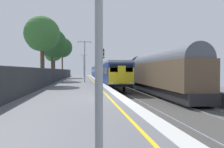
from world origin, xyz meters
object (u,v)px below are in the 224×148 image
at_px(platform_lamp_far, 84,64).
at_px(background_tree_right, 53,44).
at_px(freight_train_adjacent_track, 140,71).
at_px(background_tree_back, 53,53).
at_px(signal_gantry, 100,61).
at_px(platform_lamp_mid, 85,58).
at_px(background_tree_centre, 41,35).
at_px(speed_limit_sign, 99,70).
at_px(commuter_train_at_platform, 103,72).
at_px(background_tree_left, 62,48).

height_order(platform_lamp_far, background_tree_right, background_tree_right).
xyz_separation_m(platform_lamp_far, background_tree_right, (-4.79, -19.45, 2.36)).
xyz_separation_m(freight_train_adjacent_track, background_tree_back, (-13.20, 10.37, 3.20)).
xyz_separation_m(freight_train_adjacent_track, signal_gantry, (-5.47, 2.81, 1.58)).
height_order(platform_lamp_mid, background_tree_centre, background_tree_centre).
bearing_deg(signal_gantry, background_tree_centre, -134.91).
height_order(signal_gantry, platform_lamp_far, platform_lamp_far).
distance_m(platform_lamp_mid, platform_lamp_far, 24.21).
distance_m(freight_train_adjacent_track, platform_lamp_mid, 7.90).
distance_m(background_tree_centre, background_tree_back, 14.61).
distance_m(platform_lamp_mid, background_tree_back, 11.81).
bearing_deg(freight_train_adjacent_track, signal_gantry, 152.83).
bearing_deg(freight_train_adjacent_track, speed_limit_sign, -177.60).
xyz_separation_m(freight_train_adjacent_track, platform_lamp_far, (-7.69, 24.23, 1.80)).
bearing_deg(background_tree_back, freight_train_adjacent_track, -38.17).
xyz_separation_m(commuter_train_at_platform, freight_train_adjacent_track, (4.00, -12.38, 0.21)).
relative_size(background_tree_centre, background_tree_right, 0.94).
xyz_separation_m(platform_lamp_far, background_tree_centre, (-4.77, -28.43, 2.16)).
xyz_separation_m(speed_limit_sign, platform_lamp_mid, (-1.84, 0.27, 1.65)).
bearing_deg(background_tree_right, commuter_train_at_platform, 41.87).
relative_size(commuter_train_at_platform, background_tree_right, 4.88).
bearing_deg(platform_lamp_far, freight_train_adjacent_track, -72.39).
relative_size(commuter_train_at_platform, speed_limit_sign, 15.61).
xyz_separation_m(commuter_train_at_platform, speed_limit_sign, (-1.85, -12.63, 0.34)).
relative_size(platform_lamp_mid, background_tree_back, 0.86).
bearing_deg(background_tree_centre, platform_lamp_mid, 41.49).
relative_size(background_tree_centre, background_tree_back, 1.18).
bearing_deg(background_tree_centre, background_tree_back, 92.89).
height_order(signal_gantry, platform_lamp_mid, platform_lamp_mid).
xyz_separation_m(background_tree_left, background_tree_centre, (-0.17, -21.67, -0.97)).
bearing_deg(background_tree_right, freight_train_adjacent_track, -20.98).
xyz_separation_m(signal_gantry, background_tree_right, (-7.01, 1.98, 2.58)).
bearing_deg(background_tree_left, background_tree_back, -97.27).
xyz_separation_m(commuter_train_at_platform, background_tree_right, (-8.48, -7.60, 4.37)).
bearing_deg(background_tree_left, signal_gantry, -65.06).
xyz_separation_m(commuter_train_at_platform, signal_gantry, (-1.47, -9.57, 1.79)).
height_order(signal_gantry, speed_limit_sign, signal_gantry).
bearing_deg(speed_limit_sign, platform_lamp_mid, 171.79).
height_order(speed_limit_sign, background_tree_back, background_tree_back).
xyz_separation_m(platform_lamp_mid, background_tree_right, (-4.79, 4.77, 2.38)).
xyz_separation_m(platform_lamp_far, background_tree_left, (-4.60, -6.76, 3.14)).
bearing_deg(freight_train_adjacent_track, background_tree_left, 125.13).
bearing_deg(background_tree_right, background_tree_back, 97.32).
distance_m(commuter_train_at_platform, freight_train_adjacent_track, 13.02).
xyz_separation_m(signal_gantry, background_tree_centre, (-6.99, -7.01, 2.39)).
xyz_separation_m(commuter_train_at_platform, background_tree_centre, (-8.46, -16.58, 4.18)).
distance_m(speed_limit_sign, platform_lamp_mid, 2.49).
bearing_deg(freight_train_adjacent_track, platform_lamp_mid, 179.85).
relative_size(freight_train_adjacent_track, platform_lamp_mid, 5.57).
xyz_separation_m(freight_train_adjacent_track, platform_lamp_mid, (-7.69, 0.02, 1.79)).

